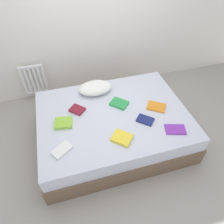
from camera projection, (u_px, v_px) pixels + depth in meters
ground_plane at (113, 137)px, 3.04m from camera, size 8.00×8.00×0.00m
back_wall at (88, 7)px, 2.96m from camera, size 6.00×0.10×2.80m
bed at (113, 126)px, 2.87m from camera, size 2.00×1.50×0.50m
radiator at (34, 80)px, 3.37m from camera, size 0.38×0.04×0.53m
pillow at (95, 88)px, 2.95m from camera, size 0.48×0.32×0.15m
textbook_green at (119, 103)px, 2.80m from camera, size 0.28×0.28×0.04m
textbook_navy at (145, 120)px, 2.59m from camera, size 0.25×0.24×0.02m
textbook_lime at (63, 123)px, 2.54m from camera, size 0.24×0.21×0.04m
textbook_yellow at (122, 138)px, 2.38m from camera, size 0.29×0.28×0.04m
textbook_maroon at (77, 110)px, 2.72m from camera, size 0.23×0.23×0.03m
textbook_purple at (175, 129)px, 2.48m from camera, size 0.28×0.22×0.02m
textbook_orange at (156, 107)px, 2.76m from camera, size 0.29×0.28×0.02m
textbook_white at (62, 150)px, 2.27m from camera, size 0.26×0.24×0.03m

